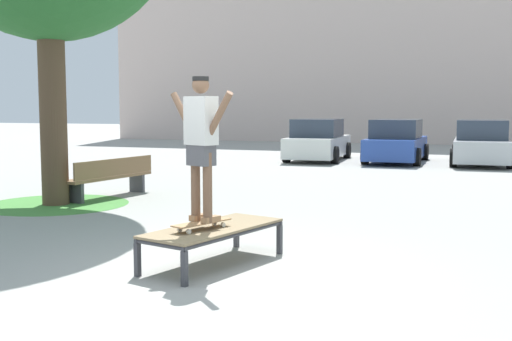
# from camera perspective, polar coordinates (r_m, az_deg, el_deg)

# --- Properties ---
(ground_plane) EXTENTS (120.00, 120.00, 0.00)m
(ground_plane) POSITION_cam_1_polar(r_m,az_deg,el_deg) (7.10, -5.02, -9.68)
(ground_plane) COLOR #999993
(building_facade) EXTENTS (33.47, 4.00, 12.84)m
(building_facade) POSITION_cam_1_polar(r_m,az_deg,el_deg) (36.43, 12.84, 12.70)
(building_facade) COLOR beige
(building_facade) RESTS_ON ground
(skate_box) EXTENTS (1.23, 2.03, 0.46)m
(skate_box) POSITION_cam_1_polar(r_m,az_deg,el_deg) (7.57, -3.90, -5.48)
(skate_box) COLOR #38383D
(skate_box) RESTS_ON ground
(skateboard) EXTENTS (0.48, 0.82, 0.09)m
(skateboard) POSITION_cam_1_polar(r_m,az_deg,el_deg) (7.38, -4.97, -4.80)
(skateboard) COLOR #9E754C
(skateboard) RESTS_ON skate_box
(skater) EXTENTS (0.96, 0.44, 1.69)m
(skater) POSITION_cam_1_polar(r_m,az_deg,el_deg) (7.27, -5.02, 2.94)
(skater) COLOR brown
(skater) RESTS_ON skateboard
(grass_patch_near_left) EXTENTS (2.82, 2.82, 0.01)m
(grass_patch_near_left) POSITION_cam_1_polar(r_m,az_deg,el_deg) (12.91, -17.78, -2.94)
(grass_patch_near_left) COLOR #47893D
(grass_patch_near_left) RESTS_ON ground
(car_white) EXTENTS (2.05, 4.27, 1.50)m
(car_white) POSITION_cam_1_polar(r_m,az_deg,el_deg) (22.83, 5.68, 2.67)
(car_white) COLOR silver
(car_white) RESTS_ON ground
(car_blue) EXTENTS (1.96, 4.22, 1.50)m
(car_blue) POSITION_cam_1_polar(r_m,az_deg,el_deg) (22.39, 12.68, 2.50)
(car_blue) COLOR #28479E
(car_blue) RESTS_ON ground
(car_silver) EXTENTS (1.98, 4.23, 1.50)m
(car_silver) POSITION_cam_1_polar(r_m,az_deg,el_deg) (22.23, 19.86, 2.28)
(car_silver) COLOR #B7BABF
(car_silver) RESTS_ON ground
(park_bench) EXTENTS (0.77, 2.44, 0.83)m
(park_bench) POSITION_cam_1_polar(r_m,az_deg,el_deg) (13.55, -13.16, -0.53)
(park_bench) COLOR brown
(park_bench) RESTS_ON ground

